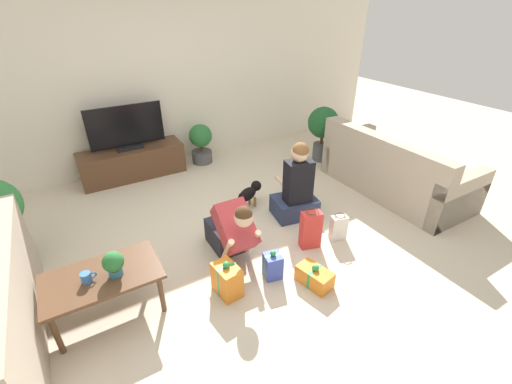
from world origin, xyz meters
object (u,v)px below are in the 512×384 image
object	(u,v)px
coffee_table	(103,280)
gift_bag_a	(311,229)
dog	(250,193)
tabletop_plant	(113,263)
sofa_right	(393,172)
gift_box_a	(227,280)
tv	(127,130)
potted_plant_back_right	(201,142)
person_kneeling	(231,230)
gift_box_c	(314,277)
person_sitting	(296,190)
tv_console	(133,162)
gift_box_b	(273,266)
potted_plant_corner_right	(323,127)
gift_bag_b	(338,227)
mug	(87,278)

from	to	relation	value
coffee_table	gift_bag_a	bearing A→B (deg)	-4.17
dog	tabletop_plant	xyz separation A→B (m)	(-1.80, -0.95, 0.34)
sofa_right	tabletop_plant	distance (m)	3.75
sofa_right	gift_box_a	size ratio (longest dim) A/B	5.47
tv	potted_plant_back_right	xyz separation A→B (m)	(1.10, -0.05, -0.39)
person_kneeling	gift_box_c	world-z (taller)	person_kneeling
person_sitting	tabletop_plant	bearing A→B (deg)	22.66
potted_plant_back_right	tv_console	bearing A→B (deg)	177.40
tabletop_plant	gift_box_b	bearing A→B (deg)	-11.86
coffee_table	potted_plant_corner_right	size ratio (longest dim) A/B	1.02
tv_console	person_sitting	distance (m)	2.62
gift_box_c	tabletop_plant	distance (m)	1.80
sofa_right	tv	world-z (taller)	tv
potted_plant_back_right	gift_box_b	size ratio (longest dim) A/B	2.07
coffee_table	gift_bag_b	bearing A→B (deg)	-4.80
gift_box_a	person_kneeling	bearing A→B (deg)	58.19
tv	gift_box_b	world-z (taller)	tv
person_sitting	potted_plant_corner_right	bearing A→B (deg)	-129.45
potted_plant_back_right	gift_bag_a	distance (m)	2.69
person_kneeling	mug	world-z (taller)	person_kneeling
sofa_right	gift_bag_a	xyz separation A→B (m)	(-1.76, -0.40, -0.08)
potted_plant_corner_right	sofa_right	bearing A→B (deg)	-83.87
potted_plant_back_right	gift_bag_b	world-z (taller)	potted_plant_back_right
coffee_table	gift_box_c	world-z (taller)	coffee_table
potted_plant_back_right	tv	bearing A→B (deg)	177.40
gift_bag_a	gift_bag_b	distance (m)	0.37
tv	gift_box_b	xyz separation A→B (m)	(0.63, -2.92, -0.61)
mug	gift_box_b	bearing A→B (deg)	-11.43
coffee_table	gift_bag_b	world-z (taller)	coffee_table
gift_box_c	tabletop_plant	xyz separation A→B (m)	(-1.64, 0.58, 0.47)
gift_box_c	tv	bearing A→B (deg)	105.96
coffee_table	potted_plant_corner_right	distance (m)	4.03
person_kneeling	gift_box_c	xyz separation A→B (m)	(0.49, -0.78, -0.24)
dog	person_kneeling	bearing A→B (deg)	115.51
potted_plant_corner_right	gift_box_a	world-z (taller)	potted_plant_corner_right
gift_bag_a	gift_box_b	bearing A→B (deg)	-162.77
potted_plant_back_right	dog	distance (m)	1.65
gift_bag_a	tabletop_plant	distance (m)	1.99
person_kneeling	mug	distance (m)	1.38
coffee_table	person_kneeling	xyz separation A→B (m)	(1.26, 0.14, -0.05)
tv_console	person_kneeling	bearing A→B (deg)	-79.92
person_kneeling	gift_box_a	world-z (taller)	person_kneeling
gift_bag_a	tabletop_plant	bearing A→B (deg)	177.26
gift_box_c	person_kneeling	bearing A→B (deg)	122.05
potted_plant_corner_right	gift_bag_b	bearing A→B (deg)	-124.72
gift_box_a	mug	size ratio (longest dim) A/B	3.06
gift_box_b	person_kneeling	bearing A→B (deg)	112.31
person_sitting	gift_box_c	distance (m)	1.22
gift_bag_b	tabletop_plant	distance (m)	2.36
coffee_table	person_sitting	bearing A→B (deg)	10.49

